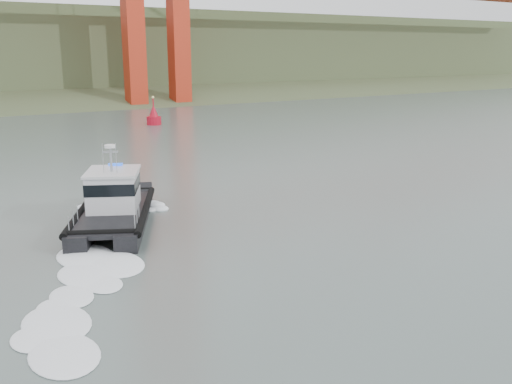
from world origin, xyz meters
TOP-DOWN VIEW (x-y plane):
  - ground at (0.00, 0.00)m, footprint 400.00×400.00m
  - patrol_boat at (-6.66, 12.24)m, footprint 7.19×9.95m
  - nav_buoy at (11.47, 51.36)m, footprint 1.84×1.84m

SIDE VIEW (x-z plane):
  - ground at x=0.00m, z-range 0.00..0.00m
  - nav_buoy at x=11.47m, z-range -0.91..2.92m
  - patrol_boat at x=-6.66m, z-range -1.14..3.43m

